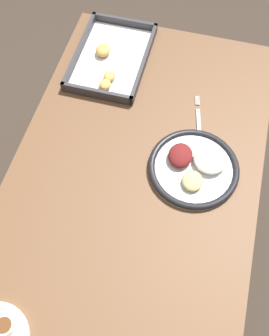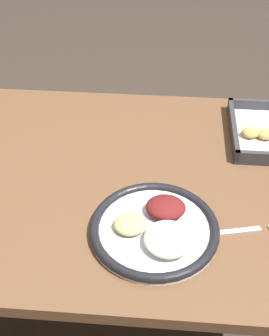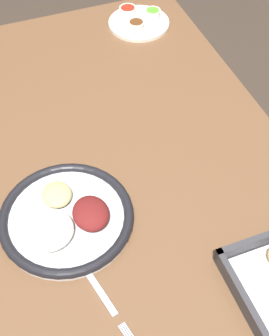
# 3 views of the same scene
# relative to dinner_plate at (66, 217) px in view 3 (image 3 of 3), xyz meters

# --- Properties ---
(ground_plane) EXTENTS (8.00, 8.00, 0.00)m
(ground_plane) POSITION_rel_dinner_plate_xyz_m (-0.08, 0.16, -0.74)
(ground_plane) COLOR #382D26
(dining_table) EXTENTS (1.26, 0.72, 0.72)m
(dining_table) POSITION_rel_dinner_plate_xyz_m (-0.08, 0.16, -0.13)
(dining_table) COLOR brown
(dining_table) RESTS_ON ground_plane
(dinner_plate) EXTENTS (0.26, 0.26, 0.05)m
(dinner_plate) POSITION_rel_dinner_plate_xyz_m (0.00, 0.00, 0.00)
(dinner_plate) COLOR silver
(dinner_plate) RESTS_ON dining_table
(fork) EXTENTS (0.19, 0.06, 0.00)m
(fork) POSITION_rel_dinner_plate_xyz_m (0.16, 0.01, -0.01)
(fork) COLOR #B2B2B7
(fork) RESTS_ON dining_table
(saucer_plate) EXTENTS (0.17, 0.17, 0.04)m
(saucer_plate) POSITION_rel_dinner_plate_xyz_m (-0.57, 0.37, -0.00)
(saucer_plate) COLOR white
(saucer_plate) RESTS_ON dining_table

